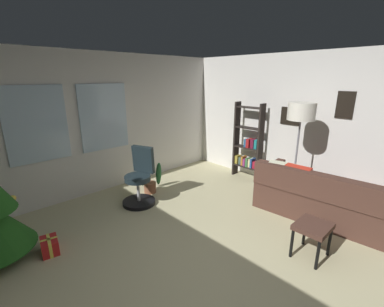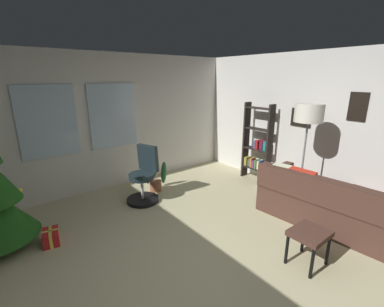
# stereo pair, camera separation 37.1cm
# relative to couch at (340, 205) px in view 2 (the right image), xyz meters

# --- Properties ---
(ground_plane) EXTENTS (5.55, 6.28, 0.10)m
(ground_plane) POSITION_rel_couch_xyz_m (-2.18, 0.29, -0.34)
(ground_plane) COLOR #C0B98C
(wall_back_with_windows) EXTENTS (5.55, 0.12, 2.56)m
(wall_back_with_windows) POSITION_rel_couch_xyz_m (-2.19, 3.47, 0.99)
(wall_back_with_windows) COLOR silver
(wall_back_with_windows) RESTS_ON ground_plane
(wall_right_with_frames) EXTENTS (0.12, 6.28, 2.56)m
(wall_right_with_frames) POSITION_rel_couch_xyz_m (0.65, 0.29, 0.99)
(wall_right_with_frames) COLOR silver
(wall_right_with_frames) RESTS_ON ground_plane
(couch) EXTENTS (1.75, 2.02, 0.82)m
(couch) POSITION_rel_couch_xyz_m (0.00, 0.00, 0.00)
(couch) COLOR #492E24
(couch) RESTS_ON ground_plane
(footstool) EXTENTS (0.42, 0.37, 0.44)m
(footstool) POSITION_rel_couch_xyz_m (-1.25, -0.19, 0.08)
(footstool) COLOR #492E24
(footstool) RESTS_ON ground_plane
(gift_box_red) EXTENTS (0.23, 0.30, 0.20)m
(gift_box_red) POSITION_rel_couch_xyz_m (-3.53, 2.09, -0.20)
(gift_box_red) COLOR red
(gift_box_red) RESTS_ON ground_plane
(office_chair) EXTENTS (0.58, 0.56, 0.99)m
(office_chair) POSITION_rel_couch_xyz_m (-1.95, 2.46, 0.10)
(office_chair) COLOR black
(office_chair) RESTS_ON ground_plane
(bookshelf) EXTENTS (0.18, 0.64, 1.62)m
(bookshelf) POSITION_rel_couch_xyz_m (0.39, 1.88, 0.43)
(bookshelf) COLOR black
(bookshelf) RESTS_ON ground_plane
(floor_lamp) EXTENTS (0.43, 0.43, 1.73)m
(floor_lamp) POSITION_rel_couch_xyz_m (-0.03, 0.64, 1.22)
(floor_lamp) COLOR slate
(floor_lamp) RESTS_ON ground_plane
(potted_plant) EXTENTS (0.43, 0.47, 0.62)m
(potted_plant) POSITION_rel_couch_xyz_m (-1.62, 2.68, -0.03)
(potted_plant) COLOR brown
(potted_plant) RESTS_ON ground_plane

